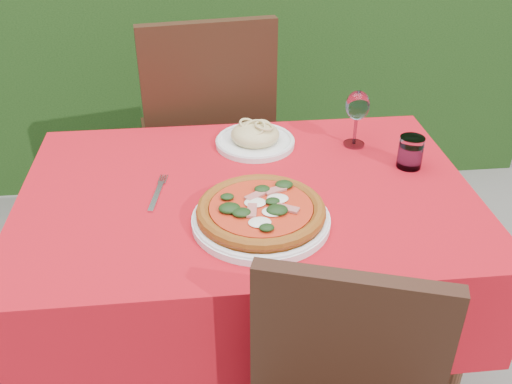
{
  "coord_description": "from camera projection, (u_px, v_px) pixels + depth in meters",
  "views": [
    {
      "loc": [
        -0.12,
        -1.35,
        1.59
      ],
      "look_at": [
        0.02,
        -0.05,
        0.77
      ],
      "focal_mm": 40.0,
      "sensor_mm": 36.0,
      "label": 1
    }
  ],
  "objects": [
    {
      "name": "dining_table",
      "position": [
        247.0,
        233.0,
        1.67
      ],
      "size": [
        1.26,
        0.86,
        0.75
      ],
      "color": "#4C2818",
      "rests_on": "ground"
    },
    {
      "name": "wine_glass",
      "position": [
        357.0,
        108.0,
        1.75
      ],
      "size": [
        0.07,
        0.07,
        0.18
      ],
      "color": "silver",
      "rests_on": "dining_table"
    },
    {
      "name": "pasta_plate",
      "position": [
        255.0,
        138.0,
        1.81
      ],
      "size": [
        0.25,
        0.25,
        0.07
      ],
      "rotation": [
        0.0,
        0.0,
        -0.2
      ],
      "color": "silver",
      "rests_on": "dining_table"
    },
    {
      "name": "ground",
      "position": [
        249.0,
        371.0,
        1.99
      ],
      "size": [
        60.0,
        60.0,
        0.0
      ],
      "primitive_type": "plane",
      "color": "#625E59",
      "rests_on": "ground"
    },
    {
      "name": "water_glass",
      "position": [
        410.0,
        154.0,
        1.68
      ],
      "size": [
        0.07,
        0.07,
        0.1
      ],
      "color": "silver",
      "rests_on": "dining_table"
    },
    {
      "name": "fork",
      "position": [
        156.0,
        196.0,
        1.56
      ],
      "size": [
        0.06,
        0.21,
        0.01
      ],
      "primitive_type": "cube",
      "rotation": [
        0.0,
        0.0,
        -0.17
      ],
      "color": "#BBBCC3",
      "rests_on": "dining_table"
    },
    {
      "name": "pizza_plate",
      "position": [
        261.0,
        213.0,
        1.44
      ],
      "size": [
        0.38,
        0.38,
        0.07
      ],
      "rotation": [
        0.0,
        0.0,
        0.19
      ],
      "color": "white",
      "rests_on": "dining_table"
    },
    {
      "name": "chair_far",
      "position": [
        207.0,
        130.0,
        2.23
      ],
      "size": [
        0.54,
        0.54,
        1.06
      ],
      "rotation": [
        0.0,
        0.0,
        3.28
      ],
      "color": "black",
      "rests_on": "ground"
    }
  ]
}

